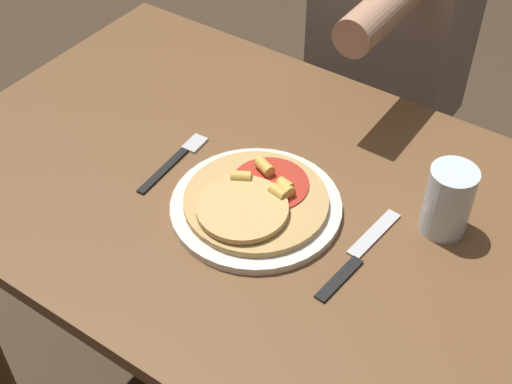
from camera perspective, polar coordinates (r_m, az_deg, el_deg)
dining_table at (r=1.25m, az=1.71°, el=-4.33°), size 1.22×0.74×0.72m
plate at (r=1.15m, az=-0.00°, el=-1.19°), size 0.28×0.28×0.01m
pizza at (r=1.13m, az=-0.12°, el=-0.69°), size 0.23×0.23×0.04m
fork at (r=1.25m, az=-6.38°, el=2.63°), size 0.03×0.18×0.00m
knife at (r=1.09m, az=8.12°, el=-5.04°), size 0.03×0.22×0.00m
drinking_glass at (r=1.12m, az=15.12°, el=-0.66°), size 0.07×0.07×0.12m
person_diner at (r=1.64m, az=10.91°, el=12.91°), size 0.32×0.52×1.25m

